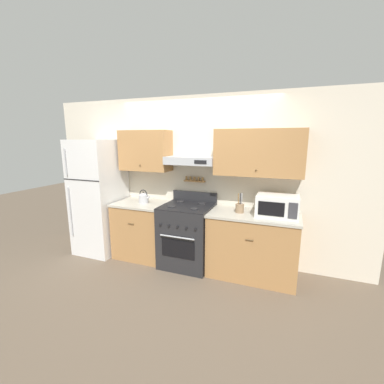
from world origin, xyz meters
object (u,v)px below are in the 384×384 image
Objects in this scene: refrigerator at (100,197)px; tea_kettle at (144,198)px; utensil_crock at (240,208)px; stove_range at (187,235)px; microwave at (277,206)px.

refrigerator reaches higher than tea_kettle.
utensil_crock is (1.53, 0.00, -0.02)m from tea_kettle.
stove_range is 5.03× the size of tea_kettle.
stove_range is at bearing 1.21° from refrigerator.
refrigerator is 6.87× the size of utensil_crock.
refrigerator is at bearing -178.83° from utensil_crock.
stove_range is 3.93× the size of utensil_crock.
microwave is at bearing 1.46° from stove_range.
microwave is 0.50m from utensil_crock.
refrigerator is at bearing -176.68° from tea_kettle.
tea_kettle is at bearing -180.00° from utensil_crock.
tea_kettle is 0.78× the size of utensil_crock.
refrigerator is at bearing -178.68° from microwave.
tea_kettle is 0.40× the size of microwave.
tea_kettle is (0.83, 0.05, 0.04)m from refrigerator.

